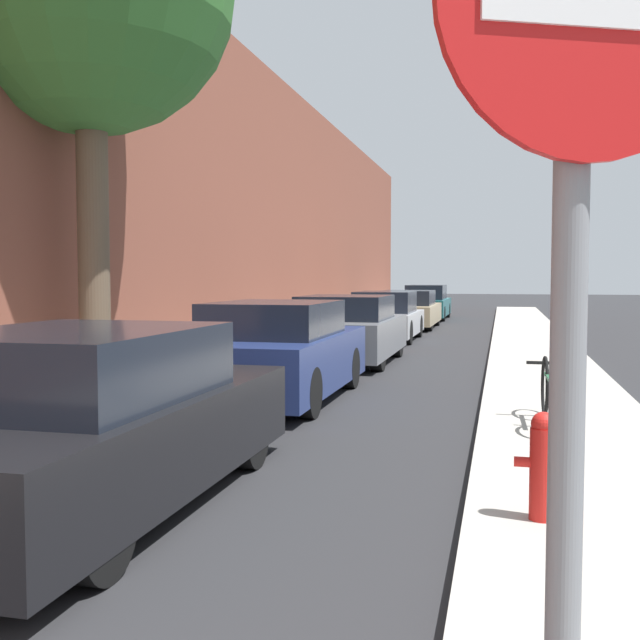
{
  "coord_description": "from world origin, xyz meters",
  "views": [
    {
      "loc": [
        2.14,
        0.83,
        1.78
      ],
      "look_at": [
        -0.36,
        11.01,
        1.15
      ],
      "focal_mm": 41.67,
      "sensor_mm": 36.0,
      "label": 1
    }
  ],
  "objects_px": {
    "parked_car_champagne": "(408,310)",
    "traffic_sign_post": "(578,199)",
    "parked_car_black": "(86,422)",
    "parked_car_grey": "(347,330)",
    "parked_car_navy": "(278,353)",
    "fire_hydrant": "(543,464)",
    "parked_car_teal": "(427,303)",
    "bicycle": "(549,392)",
    "parked_car_silver": "(386,317)"
  },
  "relations": [
    {
      "from": "parked_car_silver",
      "to": "fire_hydrant",
      "type": "distance_m",
      "value": 15.49
    },
    {
      "from": "parked_car_grey",
      "to": "parked_car_champagne",
      "type": "distance_m",
      "value": 10.45
    },
    {
      "from": "parked_car_champagne",
      "to": "parked_car_teal",
      "type": "height_order",
      "value": "parked_car_teal"
    },
    {
      "from": "parked_car_navy",
      "to": "fire_hydrant",
      "type": "bearing_deg",
      "value": -55.52
    },
    {
      "from": "parked_car_navy",
      "to": "parked_car_teal",
      "type": "relative_size",
      "value": 0.91
    },
    {
      "from": "parked_car_champagne",
      "to": "parked_car_black",
      "type": "bearing_deg",
      "value": -89.96
    },
    {
      "from": "parked_car_navy",
      "to": "traffic_sign_post",
      "type": "distance_m",
      "value": 9.3
    },
    {
      "from": "parked_car_grey",
      "to": "bicycle",
      "type": "height_order",
      "value": "parked_car_grey"
    },
    {
      "from": "parked_car_navy",
      "to": "parked_car_teal",
      "type": "bearing_deg",
      "value": 89.7
    },
    {
      "from": "parked_car_teal",
      "to": "traffic_sign_post",
      "type": "relative_size",
      "value": 1.68
    },
    {
      "from": "parked_car_silver",
      "to": "bicycle",
      "type": "relative_size",
      "value": 2.27
    },
    {
      "from": "parked_car_navy",
      "to": "fire_hydrant",
      "type": "xyz_separation_m",
      "value": [
        3.4,
        -4.95,
        -0.18
      ]
    },
    {
      "from": "parked_car_champagne",
      "to": "fire_hydrant",
      "type": "bearing_deg",
      "value": -80.44
    },
    {
      "from": "traffic_sign_post",
      "to": "parked_car_grey",
      "type": "bearing_deg",
      "value": 79.09
    },
    {
      "from": "parked_car_grey",
      "to": "traffic_sign_post",
      "type": "bearing_deg",
      "value": -76.5
    },
    {
      "from": "traffic_sign_post",
      "to": "parked_car_silver",
      "type": "bearing_deg",
      "value": 75.39
    },
    {
      "from": "bicycle",
      "to": "parked_car_grey",
      "type": "bearing_deg",
      "value": 118.24
    },
    {
      "from": "parked_car_black",
      "to": "traffic_sign_post",
      "type": "relative_size",
      "value": 1.57
    },
    {
      "from": "traffic_sign_post",
      "to": "fire_hydrant",
      "type": "bearing_deg",
      "value": 63.28
    },
    {
      "from": "parked_car_champagne",
      "to": "bicycle",
      "type": "distance_m",
      "value": 17.15
    },
    {
      "from": "parked_car_black",
      "to": "parked_car_navy",
      "type": "bearing_deg",
      "value": 90.19
    },
    {
      "from": "parked_car_black",
      "to": "parked_car_teal",
      "type": "height_order",
      "value": "parked_car_teal"
    },
    {
      "from": "parked_car_grey",
      "to": "parked_car_teal",
      "type": "height_order",
      "value": "parked_car_teal"
    },
    {
      "from": "parked_car_champagne",
      "to": "parked_car_teal",
      "type": "distance_m",
      "value": 5.37
    },
    {
      "from": "parked_car_grey",
      "to": "parked_car_champagne",
      "type": "xyz_separation_m",
      "value": [
        -0.04,
        10.45,
        -0.05
      ]
    },
    {
      "from": "parked_car_black",
      "to": "bicycle",
      "type": "height_order",
      "value": "parked_car_black"
    },
    {
      "from": "parked_car_teal",
      "to": "parked_car_grey",
      "type": "bearing_deg",
      "value": -90.25
    },
    {
      "from": "parked_car_silver",
      "to": "parked_car_champagne",
      "type": "bearing_deg",
      "value": 90.01
    },
    {
      "from": "parked_car_grey",
      "to": "parked_car_champagne",
      "type": "height_order",
      "value": "parked_car_grey"
    },
    {
      "from": "parked_car_navy",
      "to": "fire_hydrant",
      "type": "distance_m",
      "value": 6.01
    },
    {
      "from": "parked_car_navy",
      "to": "parked_car_teal",
      "type": "height_order",
      "value": "parked_car_navy"
    },
    {
      "from": "parked_car_grey",
      "to": "fire_hydrant",
      "type": "bearing_deg",
      "value": -70.89
    },
    {
      "from": "fire_hydrant",
      "to": "traffic_sign_post",
      "type": "relative_size",
      "value": 0.27
    },
    {
      "from": "parked_car_grey",
      "to": "parked_car_silver",
      "type": "relative_size",
      "value": 1.03
    },
    {
      "from": "parked_car_teal",
      "to": "parked_car_champagne",
      "type": "bearing_deg",
      "value": -91.13
    },
    {
      "from": "parked_car_grey",
      "to": "traffic_sign_post",
      "type": "height_order",
      "value": "traffic_sign_post"
    },
    {
      "from": "parked_car_black",
      "to": "parked_car_grey",
      "type": "xyz_separation_m",
      "value": [
        0.02,
        9.82,
        0.01
      ]
    },
    {
      "from": "parked_car_champagne",
      "to": "bicycle",
      "type": "relative_size",
      "value": 2.57
    },
    {
      "from": "parked_car_silver",
      "to": "traffic_sign_post",
      "type": "relative_size",
      "value": 1.46
    },
    {
      "from": "parked_car_grey",
      "to": "parked_car_silver",
      "type": "xyz_separation_m",
      "value": [
        -0.03,
        5.42,
        -0.03
      ]
    },
    {
      "from": "bicycle",
      "to": "traffic_sign_post",
      "type": "bearing_deg",
      "value": -94.58
    },
    {
      "from": "parked_car_silver",
      "to": "parked_car_teal",
      "type": "relative_size",
      "value": 0.87
    },
    {
      "from": "parked_car_black",
      "to": "traffic_sign_post",
      "type": "xyz_separation_m",
      "value": [
        3.23,
        -3.55,
        1.27
      ]
    },
    {
      "from": "parked_car_navy",
      "to": "parked_car_silver",
      "type": "bearing_deg",
      "value": 89.97
    },
    {
      "from": "parked_car_black",
      "to": "parked_car_champagne",
      "type": "distance_m",
      "value": 20.27
    },
    {
      "from": "parked_car_grey",
      "to": "parked_car_silver",
      "type": "bearing_deg",
      "value": 90.37
    },
    {
      "from": "parked_car_champagne",
      "to": "traffic_sign_post",
      "type": "relative_size",
      "value": 1.65
    },
    {
      "from": "parked_car_black",
      "to": "traffic_sign_post",
      "type": "bearing_deg",
      "value": -47.7
    },
    {
      "from": "parked_car_teal",
      "to": "fire_hydrant",
      "type": "relative_size",
      "value": 6.18
    },
    {
      "from": "parked_car_navy",
      "to": "traffic_sign_post",
      "type": "xyz_separation_m",
      "value": [
        3.25,
        -8.63,
        1.25
      ]
    }
  ]
}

